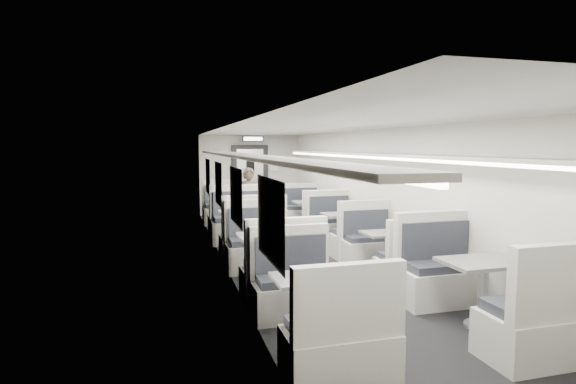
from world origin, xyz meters
TOP-DOWN VIEW (x-y plane):
  - room at (0.00, 0.00)m, footprint 3.24×12.24m
  - booth_left_a at (-1.00, 3.66)m, footprint 1.08×2.19m
  - booth_left_b at (-1.00, 1.19)m, footprint 1.14×2.31m
  - booth_left_c at (-1.00, -0.98)m, footprint 1.08×2.18m
  - booth_left_d at (-1.00, -3.08)m, footprint 1.01×2.05m
  - booth_right_a at (1.00, 3.08)m, footprint 1.00×2.02m
  - booth_right_b at (1.00, 0.93)m, footprint 1.01×2.05m
  - booth_right_c at (1.00, -0.92)m, footprint 0.96×1.95m
  - booth_right_d at (1.00, -3.21)m, footprint 1.10×2.24m
  - passenger at (-0.60, 2.80)m, footprint 0.65×0.52m
  - window_a at (-1.49, 3.40)m, footprint 0.02×1.18m
  - window_b at (-1.49, 1.20)m, footprint 0.02×1.18m
  - window_c at (-1.49, -1.00)m, footprint 0.02×1.18m
  - window_d at (-1.49, -3.20)m, footprint 0.02×1.18m
  - luggage_rack_left at (-1.24, -0.30)m, footprint 0.46×10.40m
  - luggage_rack_right at (1.24, -0.30)m, footprint 0.46×10.40m
  - vestibule_door at (0.00, 5.93)m, footprint 1.10×0.13m
  - exit_sign at (0.00, 5.44)m, footprint 0.62×0.12m
  - wall_notice at (0.75, 5.92)m, footprint 0.32×0.02m

SIDE VIEW (x-z plane):
  - booth_right_c at x=1.00m, z-range -0.17..0.87m
  - booth_right_a at x=1.00m, z-range -0.18..0.90m
  - booth_right_b at x=1.00m, z-range -0.18..0.91m
  - booth_left_d at x=-1.00m, z-range -0.18..0.92m
  - booth_left_c at x=-1.00m, z-range -0.19..0.97m
  - booth_left_a at x=-1.00m, z-range -0.19..0.98m
  - booth_right_d at x=1.00m, z-range -0.20..1.00m
  - booth_left_b at x=-1.00m, z-range -0.20..1.03m
  - passenger at x=-0.60m, z-range 0.00..1.58m
  - vestibule_door at x=0.00m, z-range -0.01..2.09m
  - room at x=0.00m, z-range -0.12..2.52m
  - window_a at x=-1.49m, z-range 0.93..1.77m
  - window_b at x=-1.49m, z-range 0.93..1.77m
  - window_c at x=-1.49m, z-range 0.93..1.77m
  - window_d at x=-1.49m, z-range 0.93..1.77m
  - wall_notice at x=0.75m, z-range 1.30..1.70m
  - luggage_rack_left at x=-1.24m, z-range 1.87..1.96m
  - luggage_rack_right at x=1.24m, z-range 1.87..1.96m
  - exit_sign at x=0.00m, z-range 2.20..2.36m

